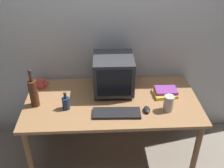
{
  "coord_description": "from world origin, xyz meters",
  "views": [
    {
      "loc": [
        -0.1,
        -2.03,
        2.18
      ],
      "look_at": [
        0.0,
        0.0,
        0.9
      ],
      "focal_mm": 42.14,
      "sensor_mm": 36.0,
      "label": 1
    }
  ],
  "objects_px": {
    "computer_mouse": "(147,110)",
    "book_stack": "(165,92)",
    "bottle_tall": "(34,92)",
    "bottle_short": "(66,103)",
    "crt_monitor": "(113,74)",
    "metal_canister": "(169,103)",
    "mug": "(41,84)",
    "keyboard": "(117,113)"
  },
  "relations": [
    {
      "from": "crt_monitor",
      "to": "bottle_short",
      "type": "xyz_separation_m",
      "value": [
        -0.44,
        -0.27,
        -0.13
      ]
    },
    {
      "from": "book_stack",
      "to": "mug",
      "type": "bearing_deg",
      "value": 171.44
    },
    {
      "from": "keyboard",
      "to": "metal_canister",
      "type": "height_order",
      "value": "metal_canister"
    },
    {
      "from": "computer_mouse",
      "to": "metal_canister",
      "type": "xyz_separation_m",
      "value": [
        0.19,
        0.01,
        0.06
      ]
    },
    {
      "from": "mug",
      "to": "keyboard",
      "type": "bearing_deg",
      "value": -32.43
    },
    {
      "from": "mug",
      "to": "computer_mouse",
      "type": "bearing_deg",
      "value": -23.5
    },
    {
      "from": "keyboard",
      "to": "mug",
      "type": "bearing_deg",
      "value": 149.61
    },
    {
      "from": "crt_monitor",
      "to": "mug",
      "type": "relative_size",
      "value": 3.27
    },
    {
      "from": "bottle_tall",
      "to": "book_stack",
      "type": "distance_m",
      "value": 1.24
    },
    {
      "from": "crt_monitor",
      "to": "mug",
      "type": "height_order",
      "value": "crt_monitor"
    },
    {
      "from": "computer_mouse",
      "to": "bottle_short",
      "type": "relative_size",
      "value": 0.57
    },
    {
      "from": "computer_mouse",
      "to": "bottle_short",
      "type": "xyz_separation_m",
      "value": [
        -0.72,
        0.07,
        0.05
      ]
    },
    {
      "from": "mug",
      "to": "metal_canister",
      "type": "height_order",
      "value": "metal_canister"
    },
    {
      "from": "bottle_tall",
      "to": "book_stack",
      "type": "relative_size",
      "value": 1.6
    },
    {
      "from": "computer_mouse",
      "to": "mug",
      "type": "height_order",
      "value": "mug"
    },
    {
      "from": "bottle_tall",
      "to": "book_stack",
      "type": "height_order",
      "value": "bottle_tall"
    },
    {
      "from": "bottle_short",
      "to": "metal_canister",
      "type": "relative_size",
      "value": 1.18
    },
    {
      "from": "metal_canister",
      "to": "keyboard",
      "type": "bearing_deg",
      "value": -175.38
    },
    {
      "from": "bottle_tall",
      "to": "metal_canister",
      "type": "xyz_separation_m",
      "value": [
        1.2,
        -0.13,
        -0.07
      ]
    },
    {
      "from": "bottle_short",
      "to": "mug",
      "type": "distance_m",
      "value": 0.46
    },
    {
      "from": "bottle_short",
      "to": "book_stack",
      "type": "xyz_separation_m",
      "value": [
        0.94,
        0.18,
        -0.04
      ]
    },
    {
      "from": "bottle_short",
      "to": "crt_monitor",
      "type": "bearing_deg",
      "value": 31.78
    },
    {
      "from": "book_stack",
      "to": "mug",
      "type": "relative_size",
      "value": 1.96
    },
    {
      "from": "computer_mouse",
      "to": "bottle_tall",
      "type": "xyz_separation_m",
      "value": [
        -1.01,
        0.14,
        0.12
      ]
    },
    {
      "from": "keyboard",
      "to": "book_stack",
      "type": "height_order",
      "value": "book_stack"
    },
    {
      "from": "computer_mouse",
      "to": "crt_monitor",
      "type": "bearing_deg",
      "value": 131.35
    },
    {
      "from": "mug",
      "to": "book_stack",
      "type": "bearing_deg",
      "value": -8.56
    },
    {
      "from": "bottle_tall",
      "to": "bottle_short",
      "type": "xyz_separation_m",
      "value": [
        0.29,
        -0.07,
        -0.08
      ]
    },
    {
      "from": "keyboard",
      "to": "book_stack",
      "type": "distance_m",
      "value": 0.57
    },
    {
      "from": "book_stack",
      "to": "bottle_tall",
      "type": "bearing_deg",
      "value": -174.77
    },
    {
      "from": "bottle_tall",
      "to": "computer_mouse",
      "type": "bearing_deg",
      "value": -7.92
    },
    {
      "from": "keyboard",
      "to": "bottle_short",
      "type": "bearing_deg",
      "value": 168.95
    },
    {
      "from": "computer_mouse",
      "to": "bottle_tall",
      "type": "relative_size",
      "value": 0.27
    },
    {
      "from": "bottle_short",
      "to": "mug",
      "type": "height_order",
      "value": "bottle_short"
    },
    {
      "from": "computer_mouse",
      "to": "book_stack",
      "type": "relative_size",
      "value": 0.42
    },
    {
      "from": "computer_mouse",
      "to": "book_stack",
      "type": "bearing_deg",
      "value": 51.32
    },
    {
      "from": "computer_mouse",
      "to": "mug",
      "type": "bearing_deg",
      "value": 159.15
    },
    {
      "from": "crt_monitor",
      "to": "book_stack",
      "type": "height_order",
      "value": "crt_monitor"
    },
    {
      "from": "crt_monitor",
      "to": "metal_canister",
      "type": "relative_size",
      "value": 2.61
    },
    {
      "from": "book_stack",
      "to": "metal_canister",
      "type": "height_order",
      "value": "metal_canister"
    },
    {
      "from": "keyboard",
      "to": "metal_canister",
      "type": "distance_m",
      "value": 0.47
    },
    {
      "from": "bottle_tall",
      "to": "metal_canister",
      "type": "relative_size",
      "value": 2.51
    }
  ]
}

